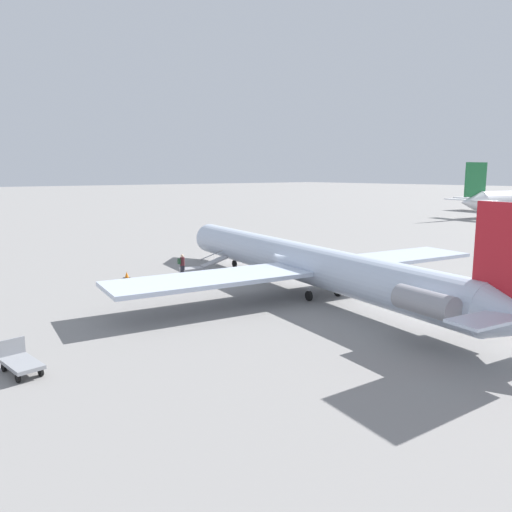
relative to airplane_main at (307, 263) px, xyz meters
name	(u,v)px	position (x,y,z in m)	size (l,w,h in m)	color
ground_plane	(298,290)	(1.00, -0.15, -2.03)	(600.00, 600.00, 0.00)	gray
airplane_main	(307,263)	(0.00, 0.00, 0.00)	(35.38, 27.41, 6.83)	silver
boarding_stairs	(197,269)	(10.23, 2.31, -1.66)	(1.60, 4.12, 1.70)	#99999E
passenger	(182,264)	(10.05, 3.76, -1.03)	(0.37, 0.56, 1.74)	#23232D
luggage_cart	(20,362)	(-2.62, 18.80, -1.57)	(2.30, 1.33, 1.22)	gray
traffic_cone_near_stairs	(127,275)	(12.16, 7.46, -1.81)	(0.44, 0.44, 0.48)	black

